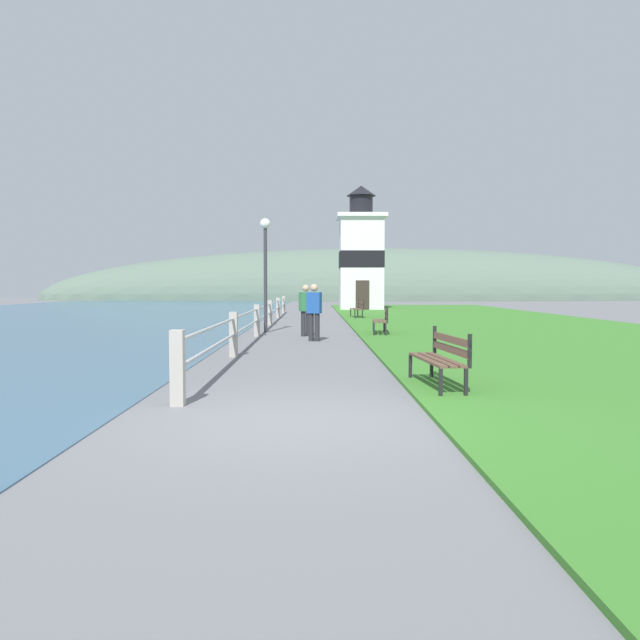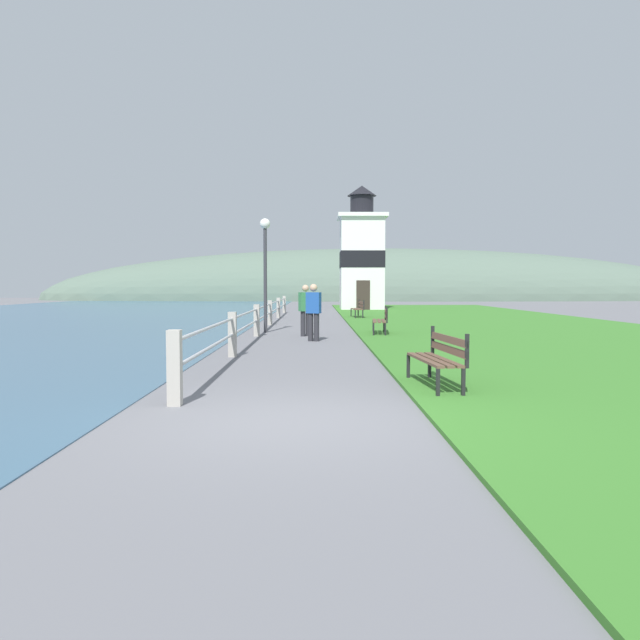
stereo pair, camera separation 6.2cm
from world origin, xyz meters
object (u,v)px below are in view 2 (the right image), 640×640
person_strolling (305,308)px  lamp_post (265,254)px  lighthouse (362,256)px  park_bench_midway (382,319)px  park_bench_far (359,308)px  person_by_railing (314,310)px  park_bench_near (439,355)px

person_strolling → lamp_post: 2.84m
lighthouse → lamp_post: size_ratio=2.13×
park_bench_midway → lamp_post: size_ratio=0.49×
park_bench_far → lighthouse: (0.97, 11.25, 3.10)m
person_by_railing → park_bench_midway: bearing=-24.7°
park_bench_far → person_by_railing: (-2.22, -13.04, 0.37)m
lighthouse → lamp_post: lighthouse is taller
lamp_post → lighthouse: bearing=76.8°
park_bench_midway → park_bench_far: same height
park_bench_near → park_bench_midway: same height
park_bench_near → person_by_railing: (-1.99, 8.58, 0.37)m
park_bench_near → lamp_post: lamp_post is taller
person_strolling → lamp_post: lamp_post is taller
park_bench_midway → lighthouse: size_ratio=0.23×
park_bench_near → person_strolling: (-2.26, 10.41, 0.36)m
park_bench_far → lighthouse: bearing=-98.0°
park_bench_near → lighthouse: size_ratio=0.22×
park_bench_near → lighthouse: bearing=-97.2°
lighthouse → park_bench_far: bearing=-94.9°
park_bench_midway → park_bench_far: 10.73m
lighthouse → lamp_post: bearing=-103.2°
lighthouse → person_by_railing: lighthouse is taller
park_bench_far → lamp_post: 10.57m
park_bench_midway → person_by_railing: person_by_railing is taller
person_strolling → park_bench_far: bearing=-39.4°
lighthouse → person_strolling: lighthouse is taller
park_bench_near → lamp_post: 12.79m
park_bench_midway → person_by_railing: size_ratio=1.14×
park_bench_midway → person_by_railing: bearing=50.7°
park_bench_midway → lamp_post: lamp_post is taller
park_bench_far → lamp_post: size_ratio=0.49×
park_bench_near → person_by_railing: 8.82m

